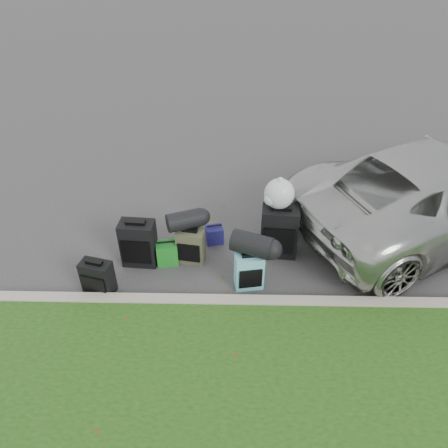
{
  "coord_description": "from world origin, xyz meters",
  "views": [
    {
      "loc": [
        0.01,
        -5.22,
        4.6
      ],
      "look_at": [
        -0.1,
        0.2,
        0.55
      ],
      "focal_mm": 35.0,
      "sensor_mm": 36.0,
      "label": 1
    }
  ],
  "objects_px": {
    "suitcase_small_black": "(98,278)",
    "tote_green": "(167,253)",
    "suitcase_teal": "(249,271)",
    "suitcase_large_black_left": "(139,243)",
    "suitcase_large_black_right": "(279,232)",
    "suv": "(443,190)",
    "tote_navy": "(214,235)",
    "suitcase_olive": "(191,246)"
  },
  "relations": [
    {
      "from": "suitcase_large_black_left",
      "to": "tote_green",
      "type": "relative_size",
      "value": 2.07
    },
    {
      "from": "tote_green",
      "to": "suitcase_large_black_right",
      "type": "bearing_deg",
      "value": -0.62
    },
    {
      "from": "suitcase_large_black_left",
      "to": "suitcase_teal",
      "type": "height_order",
      "value": "suitcase_large_black_left"
    },
    {
      "from": "suv",
      "to": "suitcase_teal",
      "type": "height_order",
      "value": "suv"
    },
    {
      "from": "suitcase_large_black_left",
      "to": "tote_navy",
      "type": "xyz_separation_m",
      "value": [
        1.14,
        0.52,
        -0.23
      ]
    },
    {
      "from": "suv",
      "to": "suitcase_large_black_left",
      "type": "height_order",
      "value": "suv"
    },
    {
      "from": "suitcase_small_black",
      "to": "suitcase_large_black_left",
      "type": "height_order",
      "value": "suitcase_large_black_left"
    },
    {
      "from": "suitcase_olive",
      "to": "suitcase_large_black_right",
      "type": "xyz_separation_m",
      "value": [
        1.37,
        0.21,
        0.14
      ]
    },
    {
      "from": "suitcase_large_black_left",
      "to": "tote_green",
      "type": "bearing_deg",
      "value": 4.34
    },
    {
      "from": "suitcase_small_black",
      "to": "tote_green",
      "type": "relative_size",
      "value": 1.5
    },
    {
      "from": "suitcase_large_black_left",
      "to": "tote_navy",
      "type": "height_order",
      "value": "suitcase_large_black_left"
    },
    {
      "from": "suitcase_small_black",
      "to": "suitcase_olive",
      "type": "xyz_separation_m",
      "value": [
        1.27,
        0.72,
        0.01
      ]
    },
    {
      "from": "suitcase_small_black",
      "to": "suitcase_teal",
      "type": "bearing_deg",
      "value": 18.82
    },
    {
      "from": "suitcase_teal",
      "to": "tote_navy",
      "type": "xyz_separation_m",
      "value": [
        -0.54,
        1.02,
        -0.14
      ]
    },
    {
      "from": "suitcase_large_black_right",
      "to": "tote_navy",
      "type": "xyz_separation_m",
      "value": [
        -1.03,
        0.25,
        -0.28
      ]
    },
    {
      "from": "suitcase_small_black",
      "to": "suitcase_large_black_left",
      "type": "distance_m",
      "value": 0.82
    },
    {
      "from": "suitcase_large_black_right",
      "to": "suitcase_large_black_left",
      "type": "bearing_deg",
      "value": -167.42
    },
    {
      "from": "suitcase_olive",
      "to": "tote_navy",
      "type": "distance_m",
      "value": 0.59
    },
    {
      "from": "tote_navy",
      "to": "suitcase_olive",
      "type": "bearing_deg",
      "value": -139.54
    },
    {
      "from": "suv",
      "to": "suitcase_teal",
      "type": "bearing_deg",
      "value": 91.75
    },
    {
      "from": "suitcase_olive",
      "to": "suitcase_large_black_right",
      "type": "relative_size",
      "value": 0.67
    },
    {
      "from": "suv",
      "to": "suitcase_small_black",
      "type": "height_order",
      "value": "suv"
    },
    {
      "from": "suv",
      "to": "suitcase_large_black_left",
      "type": "distance_m",
      "value": 5.05
    },
    {
      "from": "tote_navy",
      "to": "suv",
      "type": "bearing_deg",
      "value": -4.3
    },
    {
      "from": "suitcase_small_black",
      "to": "tote_green",
      "type": "distance_m",
      "value": 1.12
    },
    {
      "from": "suitcase_small_black",
      "to": "suitcase_large_black_left",
      "type": "relative_size",
      "value": 0.72
    },
    {
      "from": "suv",
      "to": "suitcase_large_black_right",
      "type": "height_order",
      "value": "suv"
    },
    {
      "from": "suitcase_large_black_left",
      "to": "tote_green",
      "type": "distance_m",
      "value": 0.46
    },
    {
      "from": "suv",
      "to": "suitcase_teal",
      "type": "relative_size",
      "value": 8.97
    },
    {
      "from": "suv",
      "to": "tote_navy",
      "type": "xyz_separation_m",
      "value": [
        -3.79,
        -0.55,
        -0.57
      ]
    },
    {
      "from": "suv",
      "to": "suitcase_olive",
      "type": "bearing_deg",
      "value": 79.71
    },
    {
      "from": "suv",
      "to": "suitcase_small_black",
      "type": "distance_m",
      "value": 5.69
    },
    {
      "from": "suitcase_teal",
      "to": "tote_navy",
      "type": "relative_size",
      "value": 1.95
    },
    {
      "from": "suitcase_small_black",
      "to": "tote_green",
      "type": "height_order",
      "value": "suitcase_small_black"
    },
    {
      "from": "suitcase_small_black",
      "to": "suitcase_large_black_left",
      "type": "bearing_deg",
      "value": 68.44
    },
    {
      "from": "suitcase_olive",
      "to": "suitcase_large_black_right",
      "type": "bearing_deg",
      "value": 17.62
    },
    {
      "from": "suitcase_large_black_left",
      "to": "suitcase_large_black_right",
      "type": "distance_m",
      "value": 2.18
    },
    {
      "from": "suitcase_small_black",
      "to": "suitcase_large_black_right",
      "type": "xyz_separation_m",
      "value": [
        2.64,
        0.93,
        0.15
      ]
    },
    {
      "from": "tote_navy",
      "to": "tote_green",
      "type": "bearing_deg",
      "value": -156.42
    },
    {
      "from": "suitcase_small_black",
      "to": "suitcase_teal",
      "type": "height_order",
      "value": "suitcase_teal"
    },
    {
      "from": "suv",
      "to": "tote_green",
      "type": "bearing_deg",
      "value": 79.38
    },
    {
      "from": "suitcase_small_black",
      "to": "tote_navy",
      "type": "bearing_deg",
      "value": 50.65
    }
  ]
}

